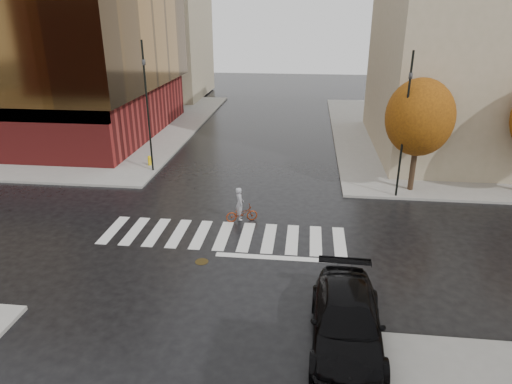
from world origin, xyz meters
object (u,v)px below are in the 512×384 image
Objects in this scene: sedan at (346,321)px; fire_hydrant at (149,160)px; traffic_light_nw at (147,97)px; traffic_light_ne at (406,115)px; cyclist at (241,210)px.

fire_hydrant is (-12.15, 16.43, -0.30)m from sedan.
sedan is at bearing 40.78° from traffic_light_nw.
traffic_light_ne reaches higher than fire_hydrant.
traffic_light_ne is 11.96× the size of fire_hydrant.
traffic_light_nw is 12.34× the size of fire_hydrant.
fire_hydrant is at bearing -26.27° from traffic_light_ne.
traffic_light_ne is at bearing 75.37° from sedan.
cyclist is 10.22m from traffic_light_ne.
traffic_light_nw reaches higher than fire_hydrant.
cyclist is at bearing 120.06° from sedan.
traffic_light_nw is 4.60m from fire_hydrant.
traffic_light_ne is (3.71, 12.73, 3.98)m from sedan.
traffic_light_nw is 15.54m from traffic_light_ne.
fire_hydrant is (-7.46, 7.78, -0.11)m from cyclist.
fire_hydrant is (-15.86, 3.70, -4.27)m from traffic_light_ne.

